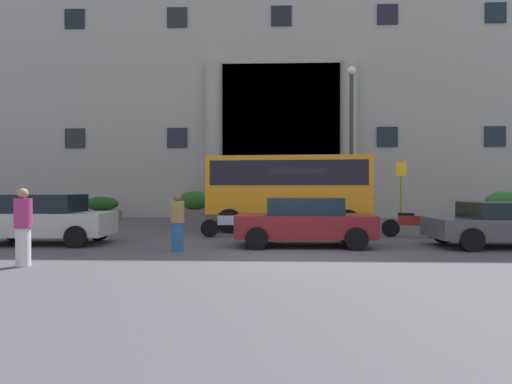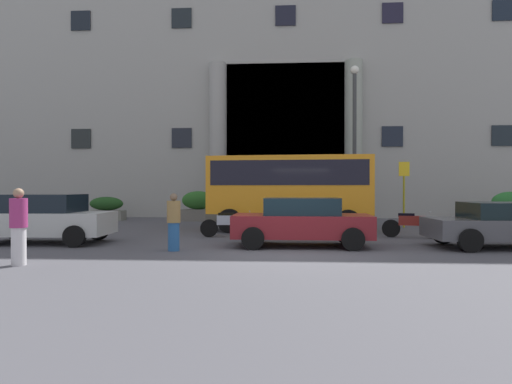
# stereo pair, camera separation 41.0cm
# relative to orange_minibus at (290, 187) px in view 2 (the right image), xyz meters

# --- Properties ---
(ground_plane) EXTENTS (80.00, 64.00, 0.12)m
(ground_plane) POSITION_rel_orange_minibus_xyz_m (-0.16, -5.50, -1.77)
(ground_plane) COLOR #48474D
(office_building_facade) EXTENTS (43.99, 9.71, 20.51)m
(office_building_facade) POSITION_rel_orange_minibus_xyz_m (-0.16, 11.98, 8.54)
(office_building_facade) COLOR #9C9A93
(office_building_facade) RESTS_ON ground_plane
(orange_minibus) EXTENTS (6.33, 3.05, 2.88)m
(orange_minibus) POSITION_rel_orange_minibus_xyz_m (0.00, 0.00, 0.00)
(orange_minibus) COLOR orange
(orange_minibus) RESTS_ON ground_plane
(bus_stop_sign) EXTENTS (0.44, 0.08, 2.77)m
(bus_stop_sign) POSITION_rel_orange_minibus_xyz_m (4.81, 1.72, 0.00)
(bus_stop_sign) COLOR #A09916
(bus_stop_sign) RESTS_ON ground_plane
(hedge_planter_east) EXTENTS (1.82, 0.78, 1.50)m
(hedge_planter_east) POSITION_rel_orange_minibus_xyz_m (10.70, 4.86, -0.99)
(hedge_planter_east) COLOR gray
(hedge_planter_east) RESTS_ON ground_plane
(hedge_planter_far_east) EXTENTS (1.51, 0.79, 1.40)m
(hedge_planter_far_east) POSITION_rel_orange_minibus_xyz_m (-1.38, 4.90, -1.03)
(hedge_planter_far_east) COLOR #686A5A
(hedge_planter_far_east) RESTS_ON ground_plane
(hedge_planter_entrance_left) EXTENTS (1.84, 0.83, 1.22)m
(hedge_planter_entrance_left) POSITION_rel_orange_minibus_xyz_m (-9.42, 5.04, -1.12)
(hedge_planter_entrance_left) COLOR slate
(hedge_planter_entrance_left) RESTS_ON ground_plane
(hedge_planter_west) EXTENTS (1.75, 0.81, 1.51)m
(hedge_planter_west) POSITION_rel_orange_minibus_xyz_m (-4.58, 4.88, -0.98)
(hedge_planter_west) COLOR #68645C
(hedge_planter_west) RESTS_ON ground_plane
(parked_hatchback_near) EXTENTS (4.48, 2.12, 1.27)m
(parked_hatchback_near) POSITION_rel_orange_minibus_xyz_m (6.04, -4.59, -1.04)
(parked_hatchback_near) COLOR #49494E
(parked_hatchback_near) RESTS_ON ground_plane
(white_taxi_kerbside) EXTENTS (4.00, 2.08, 1.48)m
(white_taxi_kerbside) POSITION_rel_orange_minibus_xyz_m (-7.49, -4.40, -0.96)
(white_taxi_kerbside) COLOR #B6B9B5
(white_taxi_kerbside) RESTS_ON ground_plane
(parked_estate_mid) EXTENTS (3.93, 1.95, 1.39)m
(parked_estate_mid) POSITION_rel_orange_minibus_xyz_m (0.26, -4.58, -0.99)
(parked_estate_mid) COLOR maroon
(parked_estate_mid) RESTS_ON ground_plane
(scooter_by_planter) EXTENTS (1.91, 0.70, 0.89)m
(scooter_by_planter) POSITION_rel_orange_minibus_xyz_m (3.99, -2.22, -1.25)
(scooter_by_planter) COLOR black
(scooter_by_planter) RESTS_ON ground_plane
(motorcycle_near_kerb) EXTENTS (2.10, 0.55, 0.89)m
(motorcycle_near_kerb) POSITION_rel_orange_minibus_xyz_m (-2.08, -2.36, -1.25)
(motorcycle_near_kerb) COLOR black
(motorcycle_near_kerb) RESTS_ON ground_plane
(pedestrian_man_crossing) EXTENTS (0.36, 0.36, 1.66)m
(pedestrian_man_crossing) POSITION_rel_orange_minibus_xyz_m (-5.95, -8.11, -0.87)
(pedestrian_man_crossing) COLOR silver
(pedestrian_man_crossing) RESTS_ON ground_plane
(pedestrian_woman_with_bag) EXTENTS (0.36, 0.36, 1.53)m
(pedestrian_woman_with_bag) POSITION_rel_orange_minibus_xyz_m (-3.16, -5.73, -0.95)
(pedestrian_woman_with_bag) COLOR #265791
(pedestrian_woman_with_bag) RESTS_ON ground_plane
(lamppost_plaza_centre) EXTENTS (0.40, 0.40, 7.32)m
(lamppost_plaza_centre) POSITION_rel_orange_minibus_xyz_m (3.01, 3.40, 2.57)
(lamppost_plaza_centre) COLOR #373839
(lamppost_plaza_centre) RESTS_ON ground_plane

